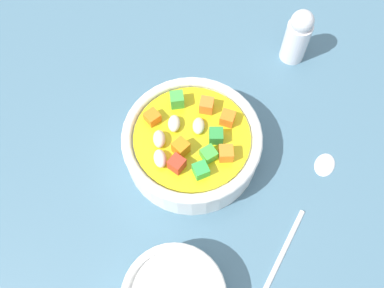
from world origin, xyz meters
TOP-DOWN VIEW (x-y plane):
  - ground_plane at (0.00, 0.00)cm, footprint 140.00×140.00cm
  - soup_bowl_main at (-0.01, 0.00)cm, footprint 17.43×17.43cm
  - spoon at (1.85, -15.82)cm, footprint 22.86×3.17cm
  - pepper_shaker at (21.47, -3.35)cm, footprint 3.57×3.57cm

SIDE VIEW (x-z plane):
  - ground_plane at x=0.00cm, z-range -2.00..0.00cm
  - spoon at x=1.85cm, z-range -0.03..0.77cm
  - soup_bowl_main at x=-0.01cm, z-range -0.41..6.16cm
  - pepper_shaker at x=21.47cm, z-range -0.05..8.79cm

